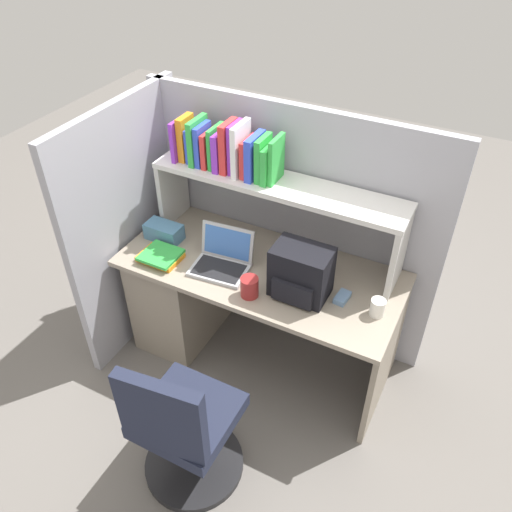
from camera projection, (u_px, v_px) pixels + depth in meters
ground_plane at (260, 354)px, 3.38m from camera, size 8.00×8.00×0.00m
desk at (205, 289)px, 3.27m from camera, size 1.60×0.70×0.73m
cubicle_partition_rear at (288, 226)px, 3.16m from camera, size 1.84×0.05×1.55m
cubicle_partition_left at (132, 226)px, 3.16m from camera, size 0.05×1.06×1.55m
overhead_hutch at (277, 197)px, 2.84m from camera, size 1.44×0.28×0.45m
reference_books_on_shelf at (227, 149)px, 2.81m from camera, size 0.62×0.18×0.29m
laptop at (222, 259)px, 2.90m from camera, size 0.33×0.28×0.22m
backpack at (301, 273)px, 2.67m from camera, size 0.30×0.22×0.29m
computer_mouse at (342, 297)px, 2.71m from camera, size 0.07×0.11×0.03m
paper_cup at (378, 307)px, 2.61m from camera, size 0.08×0.08×0.10m
tissue_box at (164, 232)px, 3.11m from camera, size 0.22×0.12×0.10m
snack_canister at (249, 287)px, 2.71m from camera, size 0.10×0.10×0.11m
desk_book_stack at (160, 256)px, 2.97m from camera, size 0.24×0.20×0.05m
office_chair at (184, 432)px, 2.49m from camera, size 0.52×0.52×0.93m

